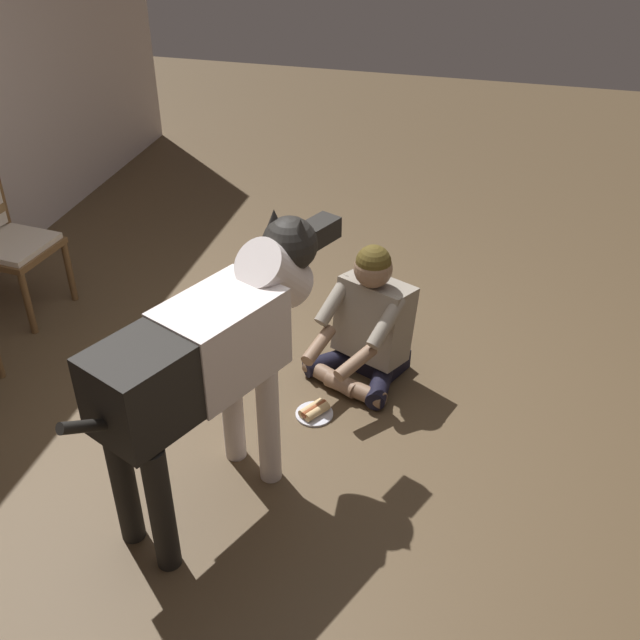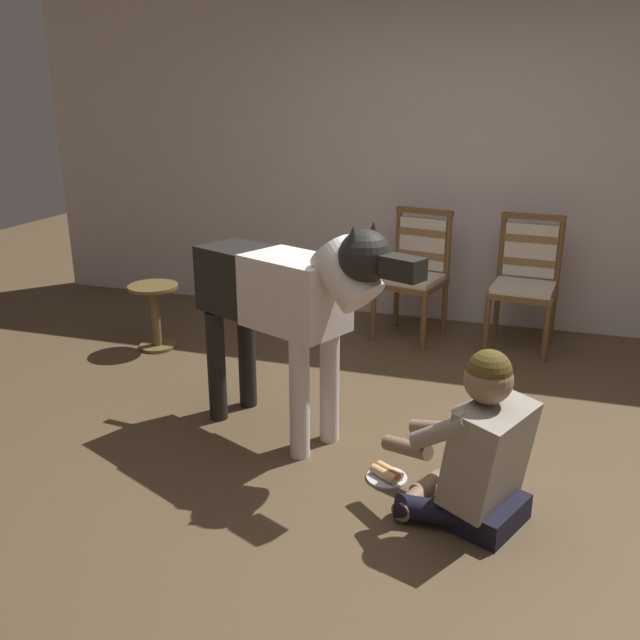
{
  "view_description": "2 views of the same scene",
  "coord_description": "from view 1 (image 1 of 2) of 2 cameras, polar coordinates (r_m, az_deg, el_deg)",
  "views": [
    {
      "loc": [
        -3.0,
        -1.0,
        2.69
      ],
      "look_at": [
        0.07,
        -0.2,
        0.57
      ],
      "focal_mm": 42.39,
      "sensor_mm": 36.0,
      "label": 1
    },
    {
      "loc": [
        0.57,
        -3.12,
        1.84
      ],
      "look_at": [
        -0.35,
        -0.22,
        0.81
      ],
      "focal_mm": 38.24,
      "sensor_mm": 36.0,
      "label": 2
    }
  ],
  "objects": [
    {
      "name": "person_sitting_on_floor",
      "position": [
        4.21,
        3.67,
        -0.37
      ],
      "size": [
        0.7,
        0.62,
        0.82
      ],
      "color": "black",
      "rests_on": "ground"
    },
    {
      "name": "ground_plane",
      "position": [
        4.16,
        -2.94,
        -6.66
      ],
      "size": [
        13.01,
        13.01,
        0.0
      ],
      "primitive_type": "plane",
      "color": "brown"
    },
    {
      "name": "large_dog",
      "position": [
        3.22,
        -8.18,
        -2.46
      ],
      "size": [
        1.47,
        0.77,
        1.26
      ],
      "color": "silver",
      "rests_on": "ground"
    },
    {
      "name": "hot_dog_on_plate",
      "position": [
        4.09,
        -0.43,
        -6.89
      ],
      "size": [
        0.2,
        0.2,
        0.06
      ],
      "color": "silver",
      "rests_on": "ground"
    }
  ]
}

